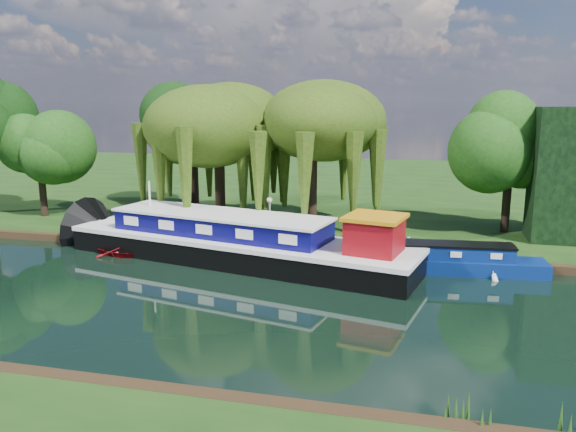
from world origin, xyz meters
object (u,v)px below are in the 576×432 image
(narrowboat, at_px, (434,260))
(white_cruiser, at_px, (490,275))
(dutch_barge, at_px, (241,242))
(red_dinghy, at_px, (124,255))

(narrowboat, xyz_separation_m, white_cruiser, (2.83, -0.12, -0.59))
(dutch_barge, relative_size, red_dinghy, 6.55)
(dutch_barge, relative_size, narrowboat, 1.83)
(red_dinghy, height_order, white_cruiser, white_cruiser)
(dutch_barge, height_order, narrowboat, dutch_barge)
(narrowboat, distance_m, red_dinghy, 17.52)
(narrowboat, bearing_deg, white_cruiser, -7.04)
(white_cruiser, bearing_deg, red_dinghy, 92.78)
(dutch_barge, xyz_separation_m, narrowboat, (10.48, 0.61, -0.48))
(narrowboat, height_order, red_dinghy, narrowboat)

